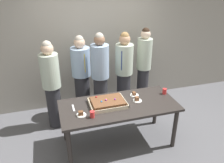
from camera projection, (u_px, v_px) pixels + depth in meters
ground_plane at (118, 142)px, 3.91m from camera, size 12.00×12.00×0.00m
interior_back_panel at (95, 36)px, 4.65m from camera, size 8.00×0.12×3.00m
party_table at (119, 109)px, 3.61m from camera, size 1.88×0.85×0.77m
sheet_cake at (108, 102)px, 3.55m from camera, size 0.58×0.44×0.11m
plated_slice_near_left at (137, 100)px, 3.67m from camera, size 0.15×0.15×0.07m
plated_slice_near_right at (134, 94)px, 3.84m from camera, size 0.15×0.15×0.06m
plated_slice_far_left at (81, 114)px, 3.29m from camera, size 0.15×0.15×0.07m
drink_cup_nearest at (165, 91)px, 3.88m from camera, size 0.07×0.07×0.10m
drink_cup_middle at (92, 114)px, 3.23m from camera, size 0.07×0.07×0.10m
cake_server_utensil at (73, 108)px, 3.47m from camera, size 0.03×0.20×0.01m
person_serving_front at (82, 76)px, 4.41m from camera, size 0.37×0.37×1.65m
person_green_shirt_behind at (124, 73)px, 4.46m from camera, size 0.35×0.35×1.70m
person_striped_tie_right at (144, 67)px, 4.68m from camera, size 0.30×0.30×1.73m
person_far_right_suit at (52, 84)px, 4.00m from camera, size 0.33×0.33×1.68m
person_left_edge_reaching at (100, 77)px, 4.18m from camera, size 0.33×0.33×1.76m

